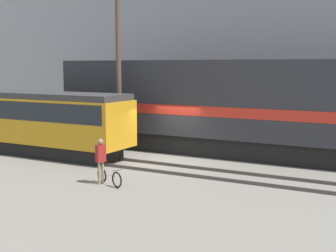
% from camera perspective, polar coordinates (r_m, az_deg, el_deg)
% --- Properties ---
extents(ground_plane, '(120.00, 120.00, 0.00)m').
position_cam_1_polar(ground_plane, '(22.83, -0.17, -4.13)').
color(ground_plane, slate).
extents(track_near, '(60.00, 1.51, 0.14)m').
position_cam_1_polar(track_near, '(21.19, -2.71, -4.85)').
color(track_near, '#47423D').
rests_on(track_near, ground).
extents(track_far, '(60.00, 1.51, 0.14)m').
position_cam_1_polar(track_far, '(25.11, 2.76, -2.92)').
color(track_far, '#47423D').
rests_on(track_far, ground).
extents(building_backdrop, '(45.40, 6.00, 12.43)m').
position_cam_1_polar(building_backdrop, '(32.53, 9.51, 10.21)').
color(building_backdrop, '#99999E').
rests_on(building_backdrop, ground).
extents(freight_locomotive, '(19.40, 3.04, 5.43)m').
position_cam_1_polar(freight_locomotive, '(23.83, 8.03, 2.44)').
color(freight_locomotive, black).
rests_on(freight_locomotive, ground).
extents(streetcar, '(10.38, 2.54, 3.21)m').
position_cam_1_polar(streetcar, '(24.87, -15.51, 0.84)').
color(streetcar, black).
rests_on(streetcar, ground).
extents(bicycle, '(1.55, 0.69, 0.67)m').
position_cam_1_polar(bicycle, '(18.15, -7.18, -6.21)').
color(bicycle, black).
rests_on(bicycle, ground).
extents(person, '(0.33, 0.41, 1.77)m').
position_cam_1_polar(person, '(18.20, -8.21, -3.69)').
color(person, '#8C7A5B').
rests_on(person, ground).
extents(utility_pole_left, '(0.27, 0.27, 8.03)m').
position_cam_1_polar(utility_pole_left, '(24.28, -6.03, 6.06)').
color(utility_pole_left, '#4C3D2D').
rests_on(utility_pole_left, ground).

